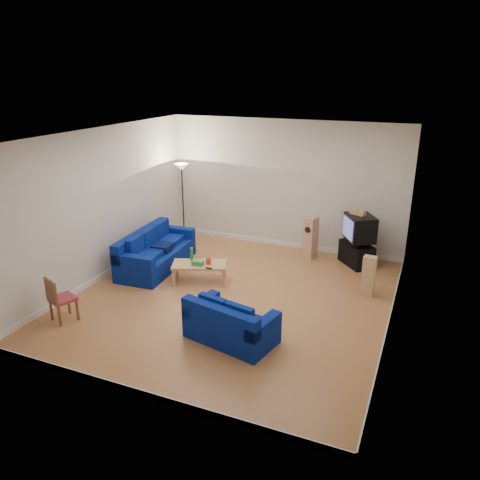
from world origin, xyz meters
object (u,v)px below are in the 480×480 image
at_px(tv_stand, 356,254).
at_px(television, 360,228).
at_px(sofa_three_seat, 154,254).
at_px(coffee_table, 199,266).
at_px(sofa_loveseat, 230,326).

xyz_separation_m(tv_stand, television, (0.02, -0.03, 0.66)).
height_order(sofa_three_seat, tv_stand, sofa_three_seat).
relative_size(coffee_table, television, 1.38).
xyz_separation_m(sofa_three_seat, tv_stand, (4.25, 1.94, -0.06)).
xyz_separation_m(sofa_three_seat, coffee_table, (1.31, -0.30, 0.04)).
relative_size(sofa_loveseat, coffee_table, 1.27).
xyz_separation_m(sofa_loveseat, coffee_table, (-1.55, 1.90, 0.08)).
bearing_deg(coffee_table, sofa_three_seat, 167.05).
bearing_deg(sofa_three_seat, tv_stand, 110.61).
distance_m(coffee_table, tv_stand, 3.69).
xyz_separation_m(sofa_loveseat, television, (1.40, 4.11, 0.64)).
bearing_deg(sofa_loveseat, tv_stand, 84.01).
distance_m(coffee_table, television, 3.73).
distance_m(sofa_loveseat, television, 4.39).
bearing_deg(tv_stand, sofa_three_seat, -106.87).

